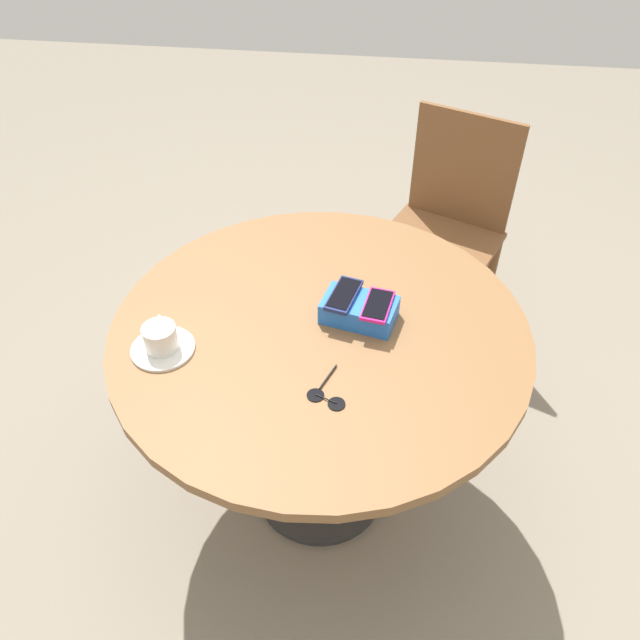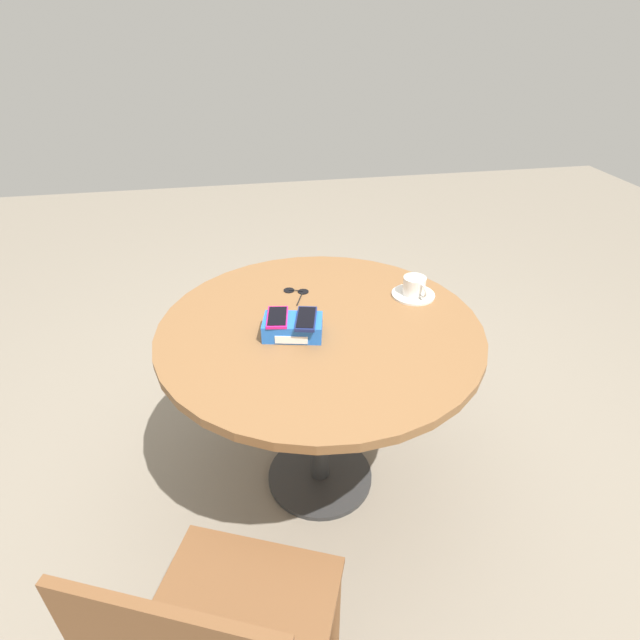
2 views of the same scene
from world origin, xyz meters
The scene contains 8 objects.
ground_plane centered at (0.00, 0.00, 0.00)m, with size 8.00×8.00×0.00m, color gray.
round_table centered at (0.00, 0.00, 0.63)m, with size 1.06×1.06×0.73m.
phone_box centered at (-0.09, -0.04, 0.76)m, with size 0.20×0.15×0.06m.
phone_magenta centered at (-0.14, -0.03, 0.79)m, with size 0.08×0.13×0.01m.
phone_navy centered at (-0.05, -0.05, 0.79)m, with size 0.09×0.15×0.01m.
saucer centered at (0.36, 0.13, 0.73)m, with size 0.15×0.15×0.01m, color silver.
coffee_cup centered at (0.37, 0.13, 0.77)m, with size 0.08×0.11×0.06m.
sunglasses centered at (-0.04, 0.23, 0.73)m, with size 0.09×0.14×0.01m.
Camera 2 is at (-0.25, -1.34, 1.61)m, focal length 28.00 mm.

